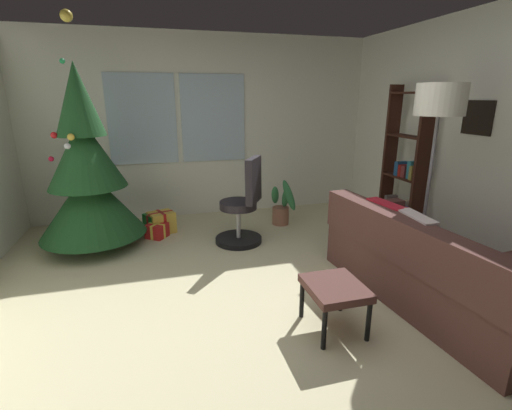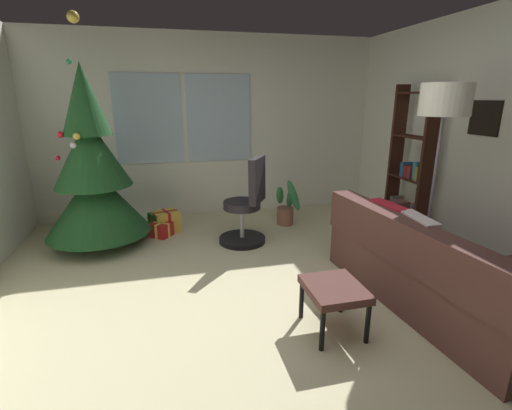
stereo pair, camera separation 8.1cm
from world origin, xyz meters
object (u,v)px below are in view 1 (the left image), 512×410
at_px(holiday_tree, 88,177).
at_px(office_chair, 243,210).
at_px(floor_lamp, 439,110).
at_px(gift_box_gold, 162,222).
at_px(gift_box_red, 157,231).
at_px(gift_box_green, 155,223).
at_px(potted_plant, 282,207).
at_px(couch, 451,273).
at_px(bookshelf, 404,172).
at_px(footstool, 335,291).

xyz_separation_m(holiday_tree, office_chair, (1.69, -0.33, -0.44)).
bearing_deg(floor_lamp, holiday_tree, 154.51).
bearing_deg(gift_box_gold, floor_lamp, -36.56).
height_order(gift_box_red, floor_lamp, floor_lamp).
height_order(gift_box_green, floor_lamp, floor_lamp).
distance_m(gift_box_green, office_chair, 1.24).
bearing_deg(gift_box_gold, gift_box_red, -110.36).
bearing_deg(potted_plant, office_chair, -143.16).
bearing_deg(couch, potted_plant, 106.89).
bearing_deg(gift_box_gold, holiday_tree, -158.97).
bearing_deg(potted_plant, gift_box_gold, 175.63).
distance_m(holiday_tree, floor_lamp, 3.64).
xyz_separation_m(gift_box_green, floor_lamp, (2.55, -1.85, 1.46)).
distance_m(gift_box_gold, bookshelf, 3.11).
relative_size(holiday_tree, gift_box_red, 8.21).
xyz_separation_m(couch, footstool, (-1.10, -0.06, 0.04)).
bearing_deg(floor_lamp, gift_box_gold, 143.44).
relative_size(holiday_tree, bookshelf, 1.37).
bearing_deg(couch, gift_box_gold, 133.69).
relative_size(couch, gift_box_gold, 5.52).
relative_size(couch, gift_box_red, 6.76).
relative_size(footstool, holiday_tree, 0.18).
height_order(footstool, gift_box_green, footstool).
bearing_deg(gift_box_green, bookshelf, -16.97).
bearing_deg(office_chair, gift_box_gold, 146.38).
xyz_separation_m(office_chair, potted_plant, (0.67, 0.50, -0.15)).
bearing_deg(potted_plant, gift_box_green, 174.90).
height_order(holiday_tree, gift_box_red, holiday_tree).
xyz_separation_m(gift_box_red, potted_plant, (1.67, 0.05, 0.17)).
xyz_separation_m(holiday_tree, gift_box_red, (0.69, 0.12, -0.75)).
distance_m(couch, holiday_tree, 3.76).
bearing_deg(bookshelf, gift_box_red, 166.48).
distance_m(footstool, gift_box_gold, 2.75).
height_order(holiday_tree, floor_lamp, holiday_tree).
distance_m(footstool, gift_box_green, 2.81).
xyz_separation_m(gift_box_green, potted_plant, (1.69, -0.15, 0.13)).
distance_m(holiday_tree, gift_box_red, 1.03).
bearing_deg(footstool, gift_box_red, 118.75).
bearing_deg(gift_box_gold, potted_plant, -4.37).
relative_size(holiday_tree, potted_plant, 3.73).
bearing_deg(gift_box_green, holiday_tree, -154.69).
xyz_separation_m(gift_box_gold, potted_plant, (1.61, -0.12, 0.12)).
xyz_separation_m(footstool, holiday_tree, (-1.95, 2.18, 0.52)).
height_order(holiday_tree, bookshelf, holiday_tree).
bearing_deg(potted_plant, couch, -73.11).
bearing_deg(bookshelf, potted_plant, 149.65).
distance_m(holiday_tree, bookshelf, 3.71).
bearing_deg(gift_box_green, couch, -45.63).
bearing_deg(holiday_tree, couch, -34.69).
relative_size(holiday_tree, floor_lamp, 1.39).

